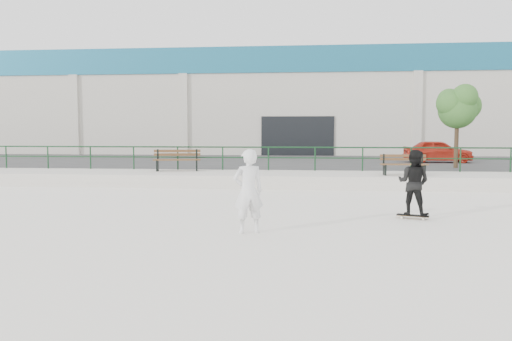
# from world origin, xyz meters

# --- Properties ---
(ground) EXTENTS (120.00, 120.00, 0.00)m
(ground) POSITION_xyz_m (0.00, 0.00, 0.00)
(ground) COLOR white
(ground) RESTS_ON ground
(ledge) EXTENTS (30.00, 3.00, 0.50)m
(ledge) POSITION_xyz_m (0.00, 9.50, 0.25)
(ledge) COLOR beige
(ledge) RESTS_ON ground
(parking_strip) EXTENTS (60.00, 14.00, 0.50)m
(parking_strip) POSITION_xyz_m (0.00, 18.00, 0.25)
(parking_strip) COLOR #323232
(parking_strip) RESTS_ON ground
(railing) EXTENTS (28.00, 0.06, 1.03)m
(railing) POSITION_xyz_m (-0.00, 10.80, 1.24)
(railing) COLOR #153A1E
(railing) RESTS_ON ledge
(commercial_building) EXTENTS (44.20, 16.33, 8.00)m
(commercial_building) POSITION_xyz_m (-0.00, 31.99, 4.58)
(commercial_building) COLOR #B2AA9F
(commercial_building) RESTS_ON ground
(bench_left) EXTENTS (2.06, 0.98, 0.92)m
(bench_left) POSITION_xyz_m (-4.87, 10.19, 0.95)
(bench_left) COLOR #4F301B
(bench_left) RESTS_ON ledge
(bench_right) EXTENTS (1.77, 0.56, 0.81)m
(bench_right) POSITION_xyz_m (4.37, 8.99, 0.90)
(bench_right) COLOR #4F301B
(bench_right) RESTS_ON ledge
(tree) EXTENTS (2.14, 1.90, 3.80)m
(tree) POSITION_xyz_m (7.52, 13.13, 3.35)
(tree) COLOR #3E2D1F
(tree) RESTS_ON parking_strip
(red_car) EXTENTS (3.60, 1.48, 1.22)m
(red_car) POSITION_xyz_m (7.69, 17.14, 1.11)
(red_car) COLOR red
(red_car) RESTS_ON parking_strip
(skateboard) EXTENTS (0.80, 0.44, 0.09)m
(skateboard) POSITION_xyz_m (3.31, 2.13, 0.07)
(skateboard) COLOR black
(skateboard) RESTS_ON ground
(standing_skater) EXTENTS (1.00, 0.92, 1.64)m
(standing_skater) POSITION_xyz_m (3.31, 2.13, 0.92)
(standing_skater) COLOR black
(standing_skater) RESTS_ON skateboard
(seated_skater) EXTENTS (0.78, 0.65, 1.82)m
(seated_skater) POSITION_xyz_m (-0.60, -0.04, 0.91)
(seated_skater) COLOR white
(seated_skater) RESTS_ON ground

